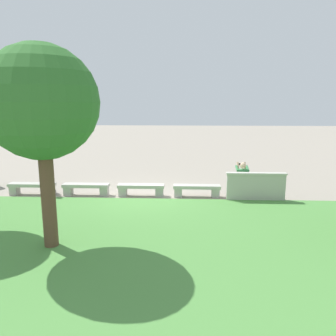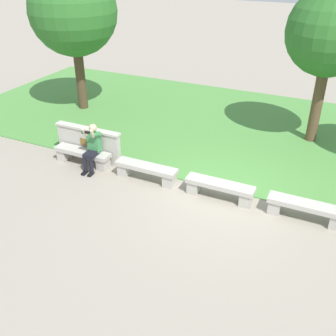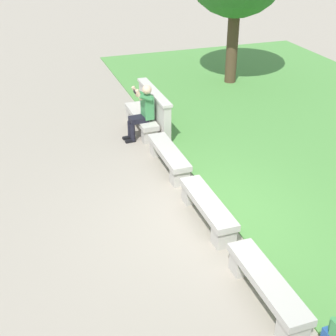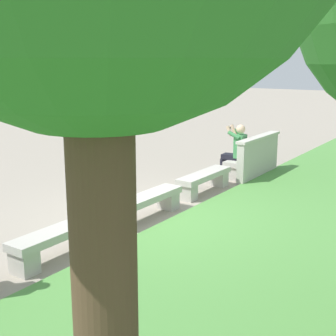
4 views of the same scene
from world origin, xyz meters
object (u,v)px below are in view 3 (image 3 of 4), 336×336
object	(u,v)px
bench_far	(267,286)
bench_near	(169,156)
bench_mid	(207,207)
bench_main	(141,120)
person_photographer	(143,110)

from	to	relation	value
bench_far	bench_near	bearing A→B (deg)	180.00
bench_near	bench_mid	world-z (taller)	same
bench_main	bench_near	distance (m)	2.07
bench_far	person_photographer	size ratio (longest dim) A/B	1.31
bench_main	bench_far	size ratio (longest dim) A/B	1.00
bench_main	bench_mid	world-z (taller)	same
bench_main	bench_mid	distance (m)	4.15
bench_near	bench_far	size ratio (longest dim) A/B	1.00
bench_main	bench_near	size ratio (longest dim) A/B	1.00
person_photographer	bench_near	bearing A→B (deg)	2.70
bench_main	bench_far	world-z (taller)	same
bench_near	bench_far	xyz separation A→B (m)	(4.15, 0.00, 0.00)
bench_mid	person_photographer	xyz separation A→B (m)	(-3.72, -0.08, 0.44)
bench_near	bench_main	bearing A→B (deg)	180.00
bench_mid	person_photographer	world-z (taller)	person_photographer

